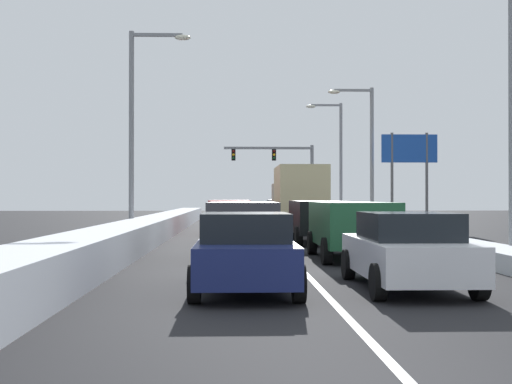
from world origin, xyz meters
TOP-DOWN VIEW (x-y plane):
  - ground_plane at (0.00, 20.44)m, footprint 132.88×132.88m
  - lane_stripe_between_right_lane_and_center_lane at (-0.00, 25.55)m, footprint 0.14×56.22m
  - snow_bank_right_shoulder at (5.30, 25.55)m, footprint 1.40×56.22m
  - snow_bank_left_shoulder at (-5.30, 25.55)m, footprint 1.66×56.22m
  - sedan_white_right_lane_nearest at (1.70, 7.47)m, footprint 2.00×4.50m
  - suv_green_right_lane_second at (1.74, 13.96)m, footprint 2.16×4.90m
  - suv_black_right_lane_third at (1.63, 20.70)m, footprint 2.16×4.90m
  - box_truck_right_lane_fourth at (1.64, 29.05)m, footprint 2.53×7.20m
  - suv_gray_right_lane_fifth at (1.49, 36.90)m, footprint 2.16×4.90m
  - sedan_navy_center_lane_nearest at (-1.48, 7.27)m, footprint 2.00×4.50m
  - suv_charcoal_center_lane_second at (-1.46, 14.26)m, footprint 2.16×4.90m
  - sedan_silver_center_lane_third at (-1.91, 20.65)m, footprint 2.00×4.50m
  - suv_red_center_lane_fourth at (-1.89, 27.50)m, footprint 2.16×4.90m
  - sedan_maroon_center_lane_fifth at (-1.57, 33.91)m, footprint 2.00×4.50m
  - traffic_light_gantry at (2.57, 51.09)m, footprint 7.54×0.47m
  - street_lamp_right_near at (5.70, 12.78)m, footprint 2.66×0.36m
  - street_lamp_right_mid at (5.94, 33.22)m, footprint 2.66×0.36m
  - street_lamp_right_far at (5.78, 43.44)m, footprint 2.66×0.36m
  - street_lamp_left_mid at (-5.77, 23.62)m, footprint 2.66×0.36m
  - roadside_sign_right at (8.33, 32.63)m, footprint 3.20×0.16m

SIDE VIEW (x-z plane):
  - ground_plane at x=0.00m, z-range 0.00..0.00m
  - lane_stripe_between_right_lane_and_center_lane at x=0.00m, z-range 0.00..0.01m
  - snow_bank_right_shoulder at x=5.30m, z-range 0.00..0.48m
  - snow_bank_left_shoulder at x=-5.30m, z-range 0.00..0.90m
  - sedan_white_right_lane_nearest at x=1.70m, z-range 0.01..1.52m
  - sedan_navy_center_lane_nearest at x=-1.48m, z-range 0.01..1.52m
  - sedan_silver_center_lane_third at x=-1.91m, z-range 0.01..1.52m
  - sedan_maroon_center_lane_fifth at x=-1.57m, z-range 0.01..1.52m
  - suv_green_right_lane_second at x=1.74m, z-range 0.18..1.85m
  - suv_black_right_lane_third at x=1.63m, z-range 0.18..1.85m
  - suv_gray_right_lane_fifth at x=1.49m, z-range 0.18..1.85m
  - suv_charcoal_center_lane_second at x=-1.46m, z-range 0.18..1.85m
  - suv_red_center_lane_fourth at x=-1.89m, z-range 0.18..1.85m
  - box_truck_right_lane_fourth at x=1.64m, z-range 0.22..3.58m
  - roadside_sign_right at x=8.33m, z-range 1.27..6.77m
  - traffic_light_gantry at x=2.57m, z-range 1.40..7.60m
  - street_lamp_right_mid at x=5.94m, z-range 0.80..8.96m
  - street_lamp_right_far at x=5.78m, z-range 0.82..9.49m
  - street_lamp_right_near at x=5.70m, z-range 0.82..9.77m
  - street_lamp_left_mid at x=-5.77m, z-range 0.82..9.81m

